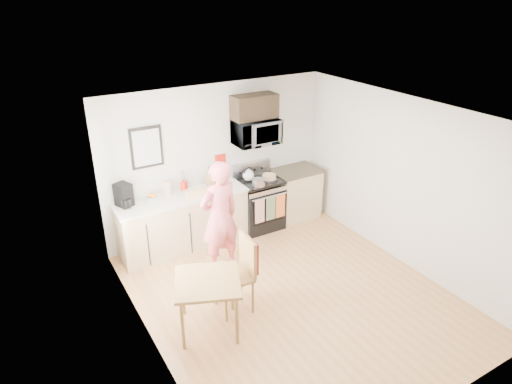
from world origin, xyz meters
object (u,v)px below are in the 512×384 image
person (219,217)px  dining_table (208,286)px  microwave (256,132)px  range (259,205)px  chair (244,263)px  cake (269,177)px

person → dining_table: person is taller
microwave → dining_table: microwave is taller
range → person: 1.51m
microwave → chair: 2.57m
dining_table → chair: size_ratio=0.84×
person → dining_table: size_ratio=1.98×
microwave → cake: (0.15, -0.20, -0.79)m
dining_table → microwave: bearing=47.3°
chair → dining_table: bearing=-160.3°
microwave → chair: bearing=-124.6°
person → microwave: bearing=-148.7°
dining_table → person: bearing=57.2°
person → dining_table: bearing=50.3°
chair → cake: size_ratio=3.69×
person → dining_table: 1.40m
microwave → dining_table: size_ratio=0.85×
person → cake: size_ratio=6.11×
range → chair: size_ratio=1.09×
chair → cake: bearing=53.5°
dining_table → chair: (0.60, 0.17, 0.04)m
microwave → cake: 0.83m
range → dining_table: range is taller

